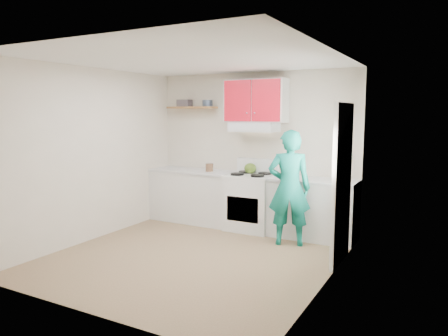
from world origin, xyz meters
The scene contains 21 objects.
floor centered at (0.00, 0.00, 0.00)m, with size 3.80×3.80×0.00m, color brown.
ceiling centered at (0.00, 0.00, 2.60)m, with size 3.60×3.80×0.04m, color white.
back_wall centered at (0.00, 1.90, 1.30)m, with size 3.60×0.04×2.60m, color beige.
front_wall centered at (0.00, -1.90, 1.30)m, with size 3.60×0.04×2.60m, color beige.
left_wall centered at (-1.80, 0.00, 1.30)m, with size 0.04×3.80×2.60m, color beige.
right_wall centered at (1.80, 0.00, 1.30)m, with size 0.04×3.80×2.60m, color beige.
door centered at (1.78, 0.70, 1.02)m, with size 0.05×0.85×2.05m, color white.
door_glass centered at (1.75, 0.70, 1.45)m, with size 0.01×0.55×0.95m, color white.
counter_left centered at (-1.04, 1.60, 0.45)m, with size 1.52×0.60×0.90m, color silver.
counter_right centered at (1.14, 1.60, 0.45)m, with size 1.32×0.60×0.90m, color silver.
stove centered at (0.10, 1.57, 0.46)m, with size 0.76×0.65×0.92m, color white.
range_hood centered at (0.10, 1.68, 1.70)m, with size 0.76×0.44×0.15m, color silver.
upper_cabinets centered at (0.10, 1.73, 2.12)m, with size 1.02×0.33×0.70m, color red.
shelf centered at (-1.15, 1.75, 2.02)m, with size 0.90×0.30×0.04m, color brown.
books centered at (-1.29, 1.73, 2.10)m, with size 0.24×0.17×0.12m, color #41393D.
tin centered at (-0.82, 1.74, 2.09)m, with size 0.18×0.18×0.11m, color #333D4C.
kettle centered at (0.02, 1.70, 1.01)m, with size 0.20×0.20×0.17m, color #4F6F1F.
crock centered at (-0.69, 1.57, 0.98)m, with size 0.13×0.13×0.16m, color brown.
cutting_board centered at (1.00, 1.62, 0.91)m, with size 0.32×0.23×0.02m, color olive.
silicone_mat centered at (1.62, 1.66, 0.90)m, with size 0.29×0.24×0.01m, color red.
person centered at (0.93, 1.10, 0.84)m, with size 0.62×0.40×1.69m, color #0C6F5F.
Camera 1 is at (3.00, -4.70, 1.92)m, focal length 34.12 mm.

